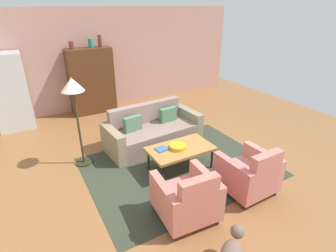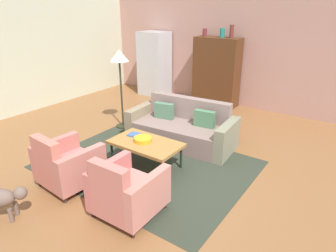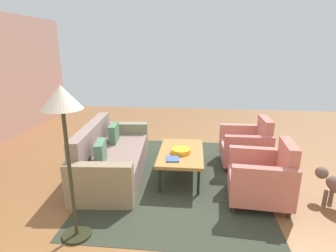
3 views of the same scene
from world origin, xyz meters
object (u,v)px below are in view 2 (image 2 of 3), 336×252
Objects in this scene: armchair_right at (125,193)px; vase_tall at (205,32)px; armchair_left at (66,166)px; book_stack at (134,135)px; vase_small at (232,31)px; refrigerator at (154,64)px; floor_lamp at (120,63)px; vase_round at (222,33)px; dog at (2,198)px; fruit_bowl at (143,139)px; couch at (183,129)px; coffee_table at (146,144)px; cabinet at (216,72)px.

armchair_right is 4.42× the size of vase_tall.
armchair_left is 1.31m from book_stack.
book_stack is at bearing -91.58° from vase_small.
refrigerator is at bearing 122.48° from book_stack.
floor_lamp is (-1.32, -2.65, -0.51)m from vase_small.
vase_small is (0.75, 0.00, 0.06)m from vase_tall.
vase_small reaches higher than vase_round.
book_stack is 0.13× the size of floor_lamp.
vase_tall is at bearing 106.83° from armchair_right.
vase_round is 6.08m from dog.
dog is (-0.03, -0.95, -0.03)m from armchair_left.
book_stack is at bearing 159.02° from fruit_bowl.
couch is at bearing 80.05° from armchair_left.
armchair_left is at bearing -115.10° from fruit_bowl.
refrigerator reaches higher than book_stack.
fruit_bowl is at bearing 83.10° from couch.
dog is at bearing -74.09° from floor_lamp.
dog is at bearing 74.79° from couch.
armchair_right is at bearing -62.73° from coffee_table.
vase_small is at bearing 93.64° from coffee_table.
armchair_right is at bearing -77.50° from vase_round.
refrigerator reaches higher than armchair_left.
vase_round is 0.13× the size of floor_lamp.
vase_round is 2.33m from refrigerator.
cabinet is at bearing 179.23° from vase_small.
vase_round is 0.38× the size of dog.
vase_round reaches higher than armchair_right.
fruit_bowl is at bearing 118.41° from armchair_right.
book_stack is at bearing 68.48° from couch.
armchair_right reaches higher than dog.
dog is at bearing -143.56° from armchair_right.
armchair_left reaches higher than coffee_table.
fruit_bowl is at bearing -55.22° from refrigerator.
fruit_bowl is 4.03m from vase_round.
book_stack is 3.94m from vase_small.
book_stack is (-0.28, 0.11, -0.02)m from fruit_bowl.
cabinet is at bearing -81.62° from couch.
cabinet is 2.96× the size of dog.
floor_lamp is 2.82× the size of dog.
vase_small reaches higher than refrigerator.
cabinet is 2.88m from floor_lamp.
fruit_bowl is at bearing -36.25° from floor_lamp.
vase_tall is (-0.65, 3.64, 1.44)m from book_stack.
vase_tall is at bearing 104.77° from coffee_table.
vase_tall reaches higher than floor_lamp.
floor_lamp is at bearing 132.52° from armchair_right.
armchair_right is 5.40m from vase_tall.
vase_small is at bearing 63.61° from floor_lamp.
vase_small reaches higher than vase_tall.
floor_lamp is at bearing 144.79° from coffee_table.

